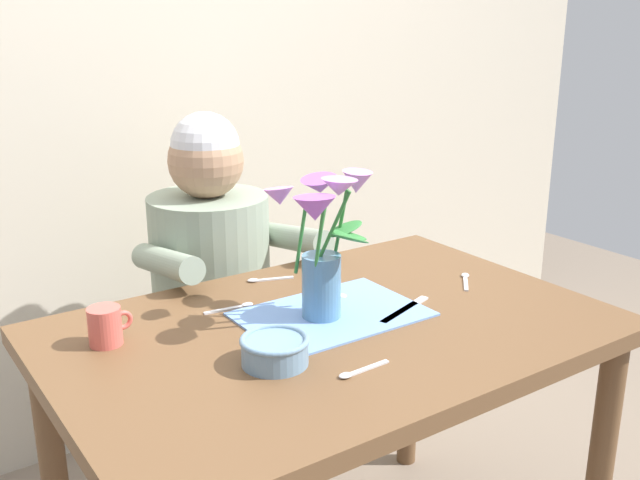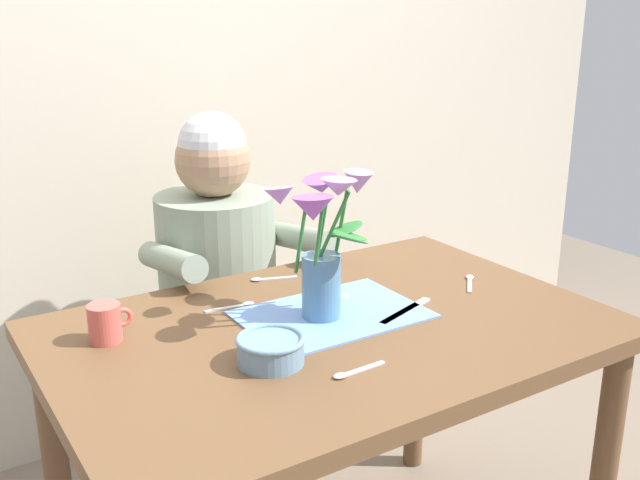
# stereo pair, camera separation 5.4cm
# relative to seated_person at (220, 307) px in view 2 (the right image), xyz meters

# --- Properties ---
(wood_panel_backdrop) EXTENTS (4.00, 0.10, 2.50)m
(wood_panel_backdrop) POSITION_rel_seated_person_xyz_m (-0.01, 0.43, 0.69)
(wood_panel_backdrop) COLOR beige
(wood_panel_backdrop) RESTS_ON ground_plane
(dining_table) EXTENTS (1.20, 0.80, 0.74)m
(dining_table) POSITION_rel_seated_person_xyz_m (-0.01, -0.62, 0.08)
(dining_table) COLOR brown
(dining_table) RESTS_ON ground_plane
(seated_person) EXTENTS (0.45, 0.47, 1.14)m
(seated_person) POSITION_rel_seated_person_xyz_m (0.00, 0.00, 0.00)
(seated_person) COLOR #4C4C56
(seated_person) RESTS_ON ground_plane
(striped_placemat) EXTENTS (0.40, 0.28, 0.00)m
(striped_placemat) POSITION_rel_seated_person_xyz_m (0.02, -0.57, 0.18)
(striped_placemat) COLOR #6B93D1
(striped_placemat) RESTS_ON dining_table
(flower_vase) EXTENTS (0.27, 0.26, 0.32)m
(flower_vase) POSITION_rel_seated_person_xyz_m (-0.01, -0.57, 0.36)
(flower_vase) COLOR teal
(flower_vase) RESTS_ON dining_table
(ceramic_bowl) EXTENTS (0.14, 0.14, 0.06)m
(ceramic_bowl) POSITION_rel_seated_person_xyz_m (-0.21, -0.70, 0.21)
(ceramic_bowl) COLOR #6689A8
(ceramic_bowl) RESTS_ON dining_table
(dinner_knife) EXTENTS (0.19, 0.08, 0.00)m
(dinner_knife) POSITION_rel_seated_person_xyz_m (0.17, -0.65, 0.18)
(dinner_knife) COLOR silver
(dinner_knife) RESTS_ON dining_table
(ceramic_mug) EXTENTS (0.09, 0.07, 0.08)m
(ceramic_mug) POSITION_rel_seated_person_xyz_m (-0.45, -0.43, 0.22)
(ceramic_mug) COLOR #CC564C
(ceramic_mug) RESTS_ON dining_table
(spoon_0) EXTENTS (0.12, 0.05, 0.01)m
(spoon_0) POSITION_rel_seated_person_xyz_m (0.00, -0.30, 0.18)
(spoon_0) COLOR silver
(spoon_0) RESTS_ON dining_table
(spoon_1) EXTENTS (0.09, 0.10, 0.01)m
(spoon_1) POSITION_rel_seated_person_xyz_m (0.43, -0.58, 0.18)
(spoon_1) COLOR silver
(spoon_1) RESTS_ON dining_table
(spoon_2) EXTENTS (0.02, 0.12, 0.01)m
(spoon_2) POSITION_rel_seated_person_xyz_m (0.10, -0.47, 0.18)
(spoon_2) COLOR silver
(spoon_2) RESTS_ON dining_table
(spoon_3) EXTENTS (0.12, 0.02, 0.01)m
(spoon_3) POSITION_rel_seated_person_xyz_m (-0.11, -0.82, 0.18)
(spoon_3) COLOR silver
(spoon_3) RESTS_ON dining_table
(spoon_4) EXTENTS (0.12, 0.03, 0.01)m
(spoon_4) POSITION_rel_seated_person_xyz_m (-0.14, -0.42, 0.18)
(spoon_4) COLOR silver
(spoon_4) RESTS_ON dining_table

